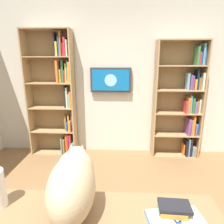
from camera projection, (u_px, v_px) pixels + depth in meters
wall_back at (114, 80)px, 3.50m from camera, size 4.52×0.06×2.70m
bookshelf_left at (183, 104)px, 3.38m from camera, size 0.81×0.28×2.02m
bookshelf_right at (57, 97)px, 3.45m from camera, size 0.82×0.28×2.19m
wall_mounted_tv at (111, 80)px, 3.42m from camera, size 0.71×0.07×0.43m
cat at (73, 183)px, 1.15m from camera, size 0.27×0.59×0.40m
open_binder at (177, 222)px, 1.12m from camera, size 0.36×0.27×0.02m
desk_book_stack at (173, 209)px, 1.17m from camera, size 0.20×0.14×0.07m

